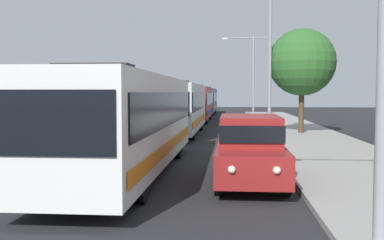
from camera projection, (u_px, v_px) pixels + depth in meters
name	position (u px, v px, depth m)	size (l,w,h in m)	color
bus_lead	(130.00, 120.00, 14.29)	(2.58, 12.43, 3.21)	silver
bus_second_in_line	(179.00, 107.00, 27.89)	(2.58, 11.46, 3.21)	silver
bus_middle	(196.00, 102.00, 40.92)	(2.58, 12.36, 3.21)	maroon
bus_fourth_in_line	(205.00, 100.00, 54.51)	(2.58, 12.30, 3.21)	#284C8C
white_suv	(250.00, 147.00, 12.74)	(1.86, 4.96, 1.90)	maroon
box_truck_oncoming	(182.00, 99.00, 60.31)	(2.35, 8.38, 3.15)	#B7B7BC
streetlamp_mid	(270.00, 44.00, 26.39)	(6.48, 0.28, 8.50)	gray
streetlamp_far	(253.00, 67.00, 46.29)	(6.38, 0.28, 8.19)	gray
roadside_tree	(302.00, 62.00, 27.08)	(4.00, 4.00, 6.22)	#4C3823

